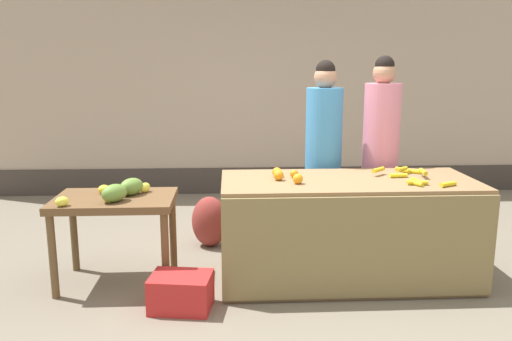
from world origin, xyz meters
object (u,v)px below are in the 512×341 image
vendor_woman_blue_shirt (323,157)px  produce_sack (210,221)px  produce_crate (181,292)px  vendor_woman_pink_shirt (380,154)px

vendor_woman_blue_shirt → produce_sack: bearing=172.4°
produce_crate → produce_sack: 1.35m
vendor_woman_blue_shirt → vendor_woman_pink_shirt: size_ratio=0.98×
vendor_woman_pink_shirt → produce_crate: vendor_woman_pink_shirt is taller
produce_crate → produce_sack: produce_sack is taller
vendor_woman_blue_shirt → produce_sack: size_ratio=3.60×
produce_crate → vendor_woman_pink_shirt: bearing=33.6°
vendor_woman_pink_shirt → produce_crate: 2.30m
vendor_woman_blue_shirt → produce_crate: bearing=-136.4°
vendor_woman_blue_shirt → produce_sack: vendor_woman_blue_shirt is taller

